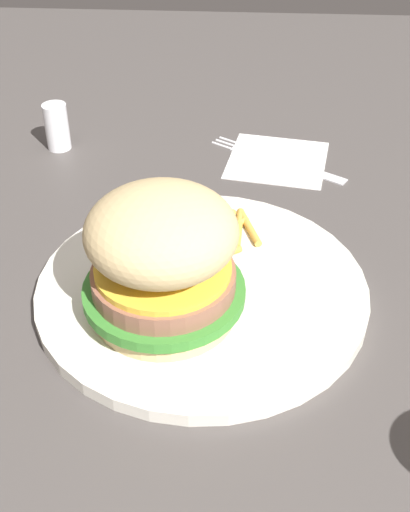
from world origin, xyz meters
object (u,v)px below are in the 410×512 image
Objects in this scene: sandwich at (166,257)px; napkin at (280,160)px; plate at (205,289)px; fork at (278,157)px; fries_pile at (222,237)px; salt_shaker at (59,127)px.

napkin is (-0.10, -0.28, -0.07)m from sandwich.
plate reaches higher than fork.
sandwich is 1.25× the size of fries_pile.
plate is 0.08m from sandwich.
sandwich is at bearing 118.60° from salt_shaker.
plate is at bearing 73.49° from napkin.
napkin is at bearing -108.54° from fries_pile.
salt_shaker is at bearing -53.80° from plate.
napkin is 0.00m from fork.
napkin is at bearing 147.80° from fork.
napkin is at bearing -106.51° from plate.
napkin is (-0.07, -0.24, -0.01)m from plate.
fries_pile is 0.19m from fork.
fries_pile is 0.96× the size of napkin.
salt_shaker is (0.20, -0.19, 0.01)m from fries_pile.
fries_pile reaches higher than fork.
sandwich reaches higher than napkin.
fries_pile is 1.91× the size of salt_shaker.
plate is 2.60× the size of napkin.
sandwich is 0.84× the size of fork.
plate is 2.72× the size of fries_pile.
fries_pile is 0.28m from salt_shaker.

